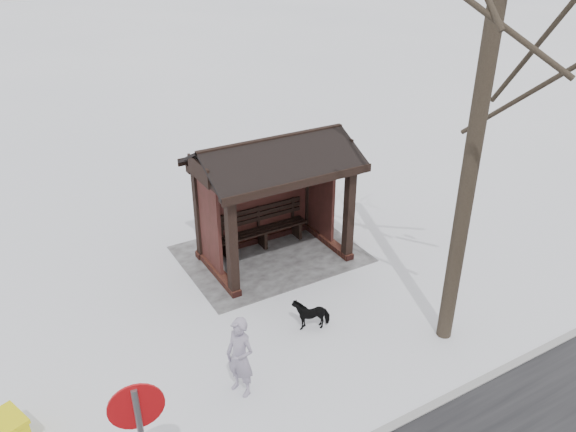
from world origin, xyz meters
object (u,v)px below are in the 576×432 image
object	(u,v)px
pedestrian	(240,357)
tree_near	(497,4)
dog	(311,313)
bus_shelter	(270,174)

from	to	relation	value
pedestrian	tree_near	bearing A→B (deg)	57.62
tree_near	dog	bearing A→B (deg)	-36.28
tree_near	pedestrian	world-z (taller)	tree_near
tree_near	pedestrian	size ratio (longest dim) A/B	5.95
tree_near	dog	world-z (taller)	tree_near
bus_shelter	tree_near	bearing A→B (deg)	108.99
tree_near	bus_shelter	bearing A→B (deg)	-71.01
pedestrian	dog	world-z (taller)	pedestrian
bus_shelter	tree_near	world-z (taller)	tree_near
bus_shelter	tree_near	size ratio (longest dim) A/B	0.40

